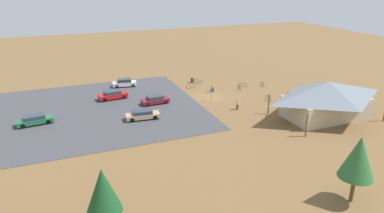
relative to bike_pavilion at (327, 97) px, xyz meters
The scene contains 21 objects.
ground 18.32m from the bike_pavilion, 51.41° to the right, with size 160.00×160.00×0.00m, color brown.
parking_lot_asphalt 38.80m from the bike_pavilion, 23.25° to the right, with size 42.20×28.45×0.05m, color #424247.
bike_pavilion is the anchor object (origin of this frame).
trash_bin 25.89m from the bike_pavilion, 64.79° to the right, with size 0.60×0.60×0.90m, color brown.
lot_sign 17.34m from the bike_pavilion, 45.49° to the right, with size 0.56×0.08×2.20m.
pine_midwest 35.30m from the bike_pavilion, 21.57° to the left, with size 2.74×2.74×5.79m.
pine_mideast 20.64m from the bike_pavilion, 54.92° to the left, with size 3.02×3.02×6.41m.
bicycle_silver_lone_east 17.07m from the bike_pavilion, 73.63° to the right, with size 0.65×1.64×0.76m.
bicycle_yellow_edge_north 17.85m from the bike_pavilion, 78.63° to the right, with size 1.54×0.94×0.84m.
bicycle_black_front_row 10.26m from the bike_pavilion, 97.59° to the right, with size 1.70×0.59×0.83m.
bicycle_green_near_porch 24.76m from the bike_pavilion, 65.71° to the right, with size 1.19×1.39×0.80m.
bicycle_white_lone_west 23.72m from the bike_pavilion, 57.78° to the right, with size 1.71×0.48×0.87m.
bicycle_red_trailside 10.10m from the bike_pavilion, 69.74° to the right, with size 0.48×1.68×0.89m.
bicycle_blue_yard_right 16.70m from the bike_pavilion, 90.51° to the right, with size 0.49×1.73×0.83m.
car_white_second_row 34.66m from the bike_pavilion, 47.35° to the right, with size 4.40×2.27×1.44m.
car_maroon_front_row 25.48m from the bike_pavilion, 34.72° to the right, with size 4.38×1.96×1.31m.
car_tan_end_stall 25.99m from the bike_pavilion, 20.23° to the right, with size 4.85×2.15×1.31m.
car_green_mid_lot 40.42m from the bike_pavilion, 18.14° to the right, with size 4.82×2.24×1.32m.
car_red_back_corner 32.94m from the bike_pavilion, 35.83° to the right, with size 4.80×2.26×1.40m.
visitor_by_pavilion 19.40m from the bike_pavilion, 59.35° to the right, with size 0.37×0.36×1.79m.
visitor_crossing_yard 12.65m from the bike_pavilion, 36.82° to the right, with size 0.40×0.39×1.71m.
Camera 1 is at (23.78, 50.47, 19.02)m, focal length 33.00 mm.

